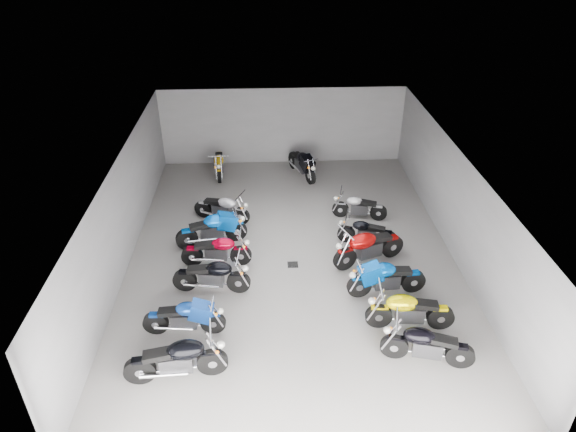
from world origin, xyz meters
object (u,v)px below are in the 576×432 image
motorcycle_right_f (359,207)px  motorcycle_left_e (212,229)px  motorcycle_left_b (185,317)px  motorcycle_right_b (409,311)px  motorcycle_right_d (368,247)px  motorcycle_back_d (302,164)px  motorcycle_left_a (177,360)px  drain_grate (293,265)px  motorcycle_right_a (427,345)px  motorcycle_left_c (212,276)px  motorcycle_left_f (222,208)px  motorcycle_left_d (217,251)px  motorcycle_back_b (219,164)px  motorcycle_right_c (386,278)px  motorcycle_right_e (366,232)px

motorcycle_right_f → motorcycle_left_e: bearing=118.6°
motorcycle_left_b → motorcycle_right_b: size_ratio=0.92×
motorcycle_right_d → motorcycle_back_d: (-1.55, 6.06, -0.03)m
motorcycle_right_d → motorcycle_left_a: bearing=108.2°
motorcycle_left_b → motorcycle_left_e: motorcycle_left_e is taller
drain_grate → motorcycle_right_a: (2.91, -4.03, 0.52)m
motorcycle_right_d → motorcycle_left_c: bearing=82.5°
motorcycle_left_b → motorcycle_left_f: 5.53m
motorcycle_left_d → motorcycle_back_b: motorcycle_left_d is taller
drain_grate → motorcycle_left_f: (-2.27, 2.73, 0.49)m
motorcycle_left_b → motorcycle_right_d: bearing=120.4°
motorcycle_left_d → motorcycle_right_a: 6.65m
motorcycle_left_d → motorcycle_left_f: 2.60m
motorcycle_right_a → motorcycle_back_b: size_ratio=1.04×
motorcycle_right_a → motorcycle_right_b: 1.19m
motorcycle_right_f → motorcycle_back_b: 6.27m
drain_grate → motorcycle_left_c: bearing=-154.2°
drain_grate → motorcycle_right_b: bearing=-45.6°
motorcycle_left_b → motorcycle_left_d: size_ratio=0.99×
motorcycle_left_a → motorcycle_right_d: size_ratio=1.03×
motorcycle_right_c → motorcycle_right_f: motorcycle_right_c is taller
motorcycle_left_c → motorcycle_left_e: size_ratio=0.97×
motorcycle_left_c → motorcycle_back_d: size_ratio=1.02×
motorcycle_left_a → motorcycle_back_d: motorcycle_left_a is taller
motorcycle_right_a → motorcycle_right_c: (-0.42, 2.55, 0.01)m
motorcycle_right_f → motorcycle_left_c: bearing=141.3°
motorcycle_left_e → drain_grate: bearing=48.6°
motorcycle_right_a → motorcycle_right_c: motorcycle_right_c is taller
motorcycle_left_c → motorcycle_left_f: bearing=-174.6°
drain_grate → motorcycle_back_d: motorcycle_back_d is taller
motorcycle_back_b → motorcycle_right_f: bearing=140.5°
motorcycle_left_a → motorcycle_back_b: (0.25, 10.59, -0.06)m
drain_grate → motorcycle_right_e: bearing=23.1°
motorcycle_left_f → motorcycle_right_c: motorcycle_right_c is taller
drain_grate → motorcycle_left_c: (-2.32, -1.12, 0.52)m
motorcycle_back_b → motorcycle_right_e: bearing=130.0°
motorcycle_left_a → motorcycle_left_f: 7.00m
motorcycle_left_f → motorcycle_right_f: (4.72, -0.08, -0.04)m
motorcycle_left_f → motorcycle_right_e: (4.68, -1.70, -0.04)m
motorcycle_left_b → motorcycle_right_f: 7.60m
motorcycle_right_a → motorcycle_right_e: motorcycle_right_a is taller
motorcycle_left_d → motorcycle_back_b: (-0.35, 6.22, -0.01)m
motorcycle_right_b → motorcycle_left_f: bearing=46.9°
motorcycle_right_b → motorcycle_left_a: bearing=108.4°
drain_grate → motorcycle_left_f: motorcycle_left_f is taller
drain_grate → motorcycle_back_b: (-2.62, 6.35, 0.49)m
motorcycle_left_b → motorcycle_right_a: 5.92m
motorcycle_left_d → motorcycle_right_c: (4.76, -1.62, 0.03)m
motorcycle_left_b → motorcycle_right_b: motorcycle_right_b is taller
motorcycle_right_e → motorcycle_left_d: bearing=116.3°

